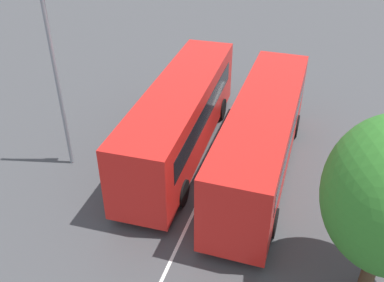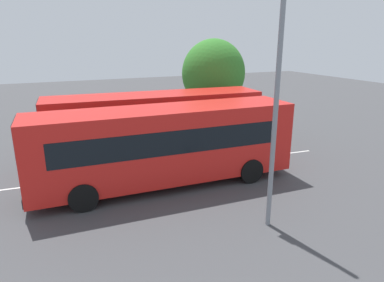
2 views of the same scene
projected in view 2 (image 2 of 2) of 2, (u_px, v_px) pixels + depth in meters
ground_plane at (164, 169)px, 16.76m from camera, size 78.30×78.30×0.00m
bus_far_left at (156, 123)px, 17.97m from camera, size 11.22×3.14×3.39m
bus_center_left at (165, 144)px, 14.44m from camera, size 11.16×2.81×3.39m
street_lamp at (270, 94)px, 10.73m from camera, size 0.75×2.48×7.72m
depot_tree at (214, 74)px, 22.89m from camera, size 4.27×3.85×6.11m
lane_stripe_outer_left at (164, 169)px, 16.76m from camera, size 16.94×1.31×0.01m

